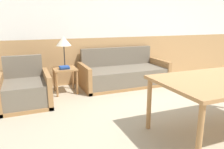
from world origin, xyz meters
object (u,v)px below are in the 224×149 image
at_px(armchair, 25,91).
at_px(side_table, 65,73).
at_px(couch, 123,75).
at_px(table_lamp, 64,42).

bearing_deg(armchair, side_table, 20.40).
xyz_separation_m(couch, armchair, (-2.08, -0.46, 0.01)).
bearing_deg(couch, side_table, -177.55).
relative_size(couch, side_table, 3.73).
distance_m(armchair, side_table, 0.88).
xyz_separation_m(armchair, side_table, (0.76, 0.41, 0.16)).
bearing_deg(table_lamp, armchair, -148.20).
bearing_deg(side_table, table_lamp, 76.37).
bearing_deg(couch, armchair, -167.45).
bearing_deg(side_table, couch, 2.45).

